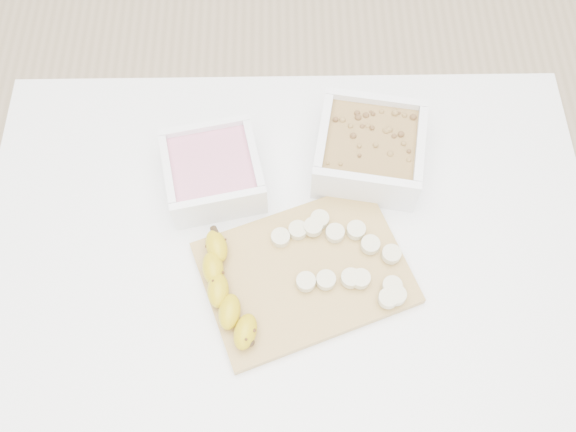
{
  "coord_description": "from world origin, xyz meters",
  "views": [
    {
      "loc": [
        -0.01,
        -0.41,
        1.7
      ],
      "look_at": [
        0.0,
        0.03,
        0.81
      ],
      "focal_mm": 40.0,
      "sensor_mm": 36.0,
      "label": 1
    }
  ],
  "objects_px": {
    "bowl_granola": "(369,149)",
    "banana": "(227,292)",
    "cutting_board": "(305,273)",
    "table": "(288,271)",
    "bowl_yogurt": "(213,171)"
  },
  "relations": [
    {
      "from": "table",
      "to": "banana",
      "type": "relative_size",
      "value": 5.24
    },
    {
      "from": "cutting_board",
      "to": "bowl_granola",
      "type": "bearing_deg",
      "value": 61.46
    },
    {
      "from": "bowl_granola",
      "to": "cutting_board",
      "type": "bearing_deg",
      "value": -118.54
    },
    {
      "from": "table",
      "to": "banana",
      "type": "xyz_separation_m",
      "value": [
        -0.09,
        -0.08,
        0.13
      ]
    },
    {
      "from": "bowl_yogurt",
      "to": "cutting_board",
      "type": "bearing_deg",
      "value": -48.9
    },
    {
      "from": "cutting_board",
      "to": "banana",
      "type": "relative_size",
      "value": 1.62
    },
    {
      "from": "cutting_board",
      "to": "table",
      "type": "bearing_deg",
      "value": 120.35
    },
    {
      "from": "bowl_yogurt",
      "to": "table",
      "type": "bearing_deg",
      "value": -45.82
    },
    {
      "from": "cutting_board",
      "to": "banana",
      "type": "xyz_separation_m",
      "value": [
        -0.12,
        -0.04,
        0.02
      ]
    },
    {
      "from": "cutting_board",
      "to": "banana",
      "type": "distance_m",
      "value": 0.13
    },
    {
      "from": "bowl_granola",
      "to": "banana",
      "type": "xyz_separation_m",
      "value": [
        -0.23,
        -0.24,
        -0.01
      ]
    },
    {
      "from": "bowl_yogurt",
      "to": "banana",
      "type": "distance_m",
      "value": 0.21
    },
    {
      "from": "cutting_board",
      "to": "banana",
      "type": "bearing_deg",
      "value": -162.18
    },
    {
      "from": "table",
      "to": "bowl_granola",
      "type": "height_order",
      "value": "bowl_granola"
    },
    {
      "from": "table",
      "to": "bowl_yogurt",
      "type": "height_order",
      "value": "bowl_yogurt"
    }
  ]
}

